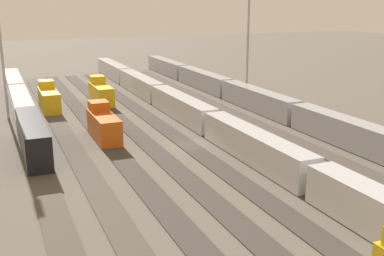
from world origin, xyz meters
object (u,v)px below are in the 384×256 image
(train_on_track_7, at_px, (49,99))
(train_on_track_8, at_px, (21,103))
(train_on_track_5, at_px, (101,93))
(train_on_track_3, at_px, (208,121))
(train_on_track_0, at_px, (292,112))
(train_on_track_6, at_px, (103,125))
(light_mast_0, at_px, (249,4))

(train_on_track_7, distance_m, train_on_track_8, 5.30)
(train_on_track_5, bearing_deg, train_on_track_3, -160.44)
(train_on_track_3, height_order, train_on_track_0, same)
(train_on_track_0, xyz_separation_m, train_on_track_6, (3.69, 30.00, 0.09))
(train_on_track_7, xyz_separation_m, train_on_track_8, (-1.77, 5.00, -0.06))
(train_on_track_7, height_order, light_mast_0, light_mast_0)
(train_on_track_6, relative_size, light_mast_0, 0.33)
(train_on_track_6, bearing_deg, train_on_track_3, -103.84)
(train_on_track_8, distance_m, train_on_track_3, 35.05)
(train_on_track_0, bearing_deg, train_on_track_8, 58.44)
(train_on_track_3, distance_m, train_on_track_6, 15.45)
(train_on_track_8, distance_m, train_on_track_5, 15.42)
(train_on_track_7, height_order, train_on_track_5, same)
(train_on_track_8, relative_size, train_on_track_0, 0.48)
(light_mast_0, bearing_deg, train_on_track_5, 70.59)
(train_on_track_0, bearing_deg, light_mast_0, -6.20)
(light_mast_0, bearing_deg, train_on_track_6, 114.99)
(train_on_track_7, height_order, train_on_track_0, train_on_track_7)
(train_on_track_0, bearing_deg, train_on_track_6, 82.98)
(train_on_track_7, height_order, train_on_track_8, train_on_track_7)
(light_mast_0, bearing_deg, train_on_track_7, 78.24)
(train_on_track_0, relative_size, train_on_track_6, 13.90)
(train_on_track_5, distance_m, train_on_track_3, 29.87)
(train_on_track_7, bearing_deg, train_on_track_6, -167.55)
(train_on_track_7, bearing_deg, train_on_track_0, -126.96)
(train_on_track_3, xyz_separation_m, train_on_track_0, (0.00, -15.00, 0.00))
(train_on_track_3, relative_size, light_mast_0, 4.64)
(train_on_track_6, distance_m, light_mast_0, 39.07)
(train_on_track_8, bearing_deg, train_on_track_5, -76.58)
(train_on_track_7, xyz_separation_m, train_on_track_6, (-22.64, -5.00, 0.00))
(train_on_track_3, bearing_deg, train_on_track_6, 76.16)
(train_on_track_7, relative_size, train_on_track_8, 0.15)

